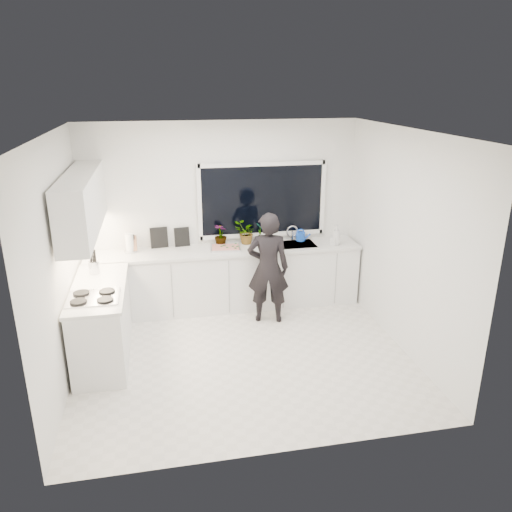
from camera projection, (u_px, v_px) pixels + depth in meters
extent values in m
cube|color=beige|center=(243.00, 356.00, 6.17)|extent=(4.00, 3.50, 0.02)
cube|color=white|center=(222.00, 214.00, 7.35)|extent=(4.00, 0.02, 2.70)
cube|color=white|center=(58.00, 264.00, 5.35)|extent=(0.02, 3.50, 2.70)
cube|color=white|center=(404.00, 242.00, 6.09)|extent=(0.02, 3.50, 2.70)
cube|color=white|center=(241.00, 131.00, 5.27)|extent=(4.00, 3.50, 0.02)
cube|color=black|center=(262.00, 200.00, 7.36)|extent=(1.80, 0.02, 1.00)
cube|color=white|center=(226.00, 279.00, 7.37)|extent=(3.92, 0.58, 0.88)
cube|color=white|center=(102.00, 323.00, 6.04)|extent=(0.58, 1.60, 0.88)
cube|color=silver|center=(226.00, 250.00, 7.20)|extent=(3.94, 0.62, 0.04)
cube|color=silver|center=(98.00, 288.00, 5.89)|extent=(0.62, 1.60, 0.04)
cube|color=white|center=(82.00, 203.00, 5.87)|extent=(0.34, 2.10, 0.70)
cube|color=silver|center=(295.00, 247.00, 7.42)|extent=(0.58, 0.42, 0.14)
cylinder|color=silver|center=(292.00, 233.00, 7.55)|extent=(0.03, 0.03, 0.22)
cube|color=black|center=(93.00, 297.00, 5.55)|extent=(0.56, 0.48, 0.03)
imported|color=black|center=(268.00, 268.00, 6.84)|extent=(0.64, 0.49, 1.57)
cube|color=silver|center=(225.00, 248.00, 7.17)|extent=(0.45, 0.36, 0.03)
cube|color=red|center=(225.00, 247.00, 7.17)|extent=(0.41, 0.31, 0.01)
cylinder|color=blue|center=(300.00, 236.00, 7.55)|extent=(0.16, 0.16, 0.13)
cylinder|color=white|center=(130.00, 243.00, 7.01)|extent=(0.12, 0.12, 0.26)
cube|color=#9F6B4A|center=(132.00, 244.00, 7.06)|extent=(0.13, 0.10, 0.22)
cylinder|color=#ACABB0|center=(94.00, 267.00, 6.25)|extent=(0.15, 0.15, 0.16)
cube|color=black|center=(182.00, 237.00, 7.27)|extent=(0.22, 0.05, 0.28)
cube|color=black|center=(159.00, 238.00, 7.21)|extent=(0.25, 0.05, 0.30)
imported|color=#26662D|center=(221.00, 235.00, 7.29)|extent=(0.25, 0.25, 0.32)
imported|color=#26662D|center=(246.00, 233.00, 7.36)|extent=(0.38, 0.35, 0.34)
imported|color=#26662D|center=(260.00, 233.00, 7.40)|extent=(0.14, 0.18, 0.31)
imported|color=#D8BF66|center=(336.00, 235.00, 7.32)|extent=(0.16, 0.16, 0.30)
imported|color=#D8BF66|center=(334.00, 239.00, 7.33)|extent=(0.11, 0.11, 0.18)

